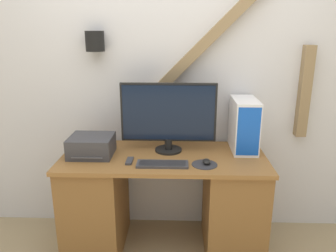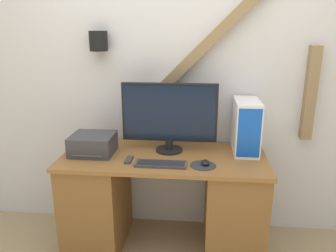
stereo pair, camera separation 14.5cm
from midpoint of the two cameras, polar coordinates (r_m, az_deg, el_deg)
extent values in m
cube|color=silver|center=(2.66, -1.99, 9.50)|extent=(6.40, 0.05, 2.70)
cube|color=olive|center=(2.76, 21.29, 5.53)|extent=(0.08, 0.08, 0.72)
cube|color=olive|center=(2.57, 5.71, 15.08)|extent=(0.88, 0.08, 0.88)
cylinder|color=black|center=(2.63, -14.23, 14.13)|extent=(0.14, 0.14, 0.15)
cube|color=brown|center=(2.43, -2.47, -5.50)|extent=(1.50, 0.65, 0.03)
cube|color=brown|center=(2.69, -13.99, -12.88)|extent=(0.42, 0.60, 0.75)
cube|color=brown|center=(2.62, 9.63, -13.48)|extent=(0.42, 0.60, 0.75)
cylinder|color=black|center=(2.51, -1.58, -4.18)|extent=(0.20, 0.20, 0.02)
cylinder|color=black|center=(2.50, -1.59, -3.14)|extent=(0.06, 0.06, 0.08)
cube|color=black|center=(2.43, -1.63, 2.37)|extent=(0.71, 0.03, 0.44)
cube|color=black|center=(2.42, -1.65, 2.27)|extent=(0.68, 0.01, 0.41)
cube|color=#3D3D42|center=(2.26, -2.81, -6.68)|extent=(0.35, 0.12, 0.02)
cube|color=#5B5B60|center=(2.25, -2.82, -6.56)|extent=(0.33, 0.10, 0.01)
cylinder|color=#2D2D33|center=(2.27, 4.55, -6.72)|extent=(0.18, 0.18, 0.00)
ellipsoid|color=black|center=(2.28, 4.92, -6.21)|extent=(0.06, 0.08, 0.03)
cube|color=white|center=(2.54, 11.47, 0.21)|extent=(0.18, 0.36, 0.40)
cube|color=blue|center=(2.37, 12.14, -1.01)|extent=(0.16, 0.01, 0.36)
cube|color=#38383D|center=(2.49, -14.80, -3.35)|extent=(0.31, 0.28, 0.14)
cube|color=#515156|center=(2.43, -15.28, -4.90)|extent=(0.22, 0.13, 0.01)
cube|color=#38383D|center=(2.33, -8.51, -6.05)|extent=(0.04, 0.12, 0.02)
camera|label=1|loc=(0.07, -91.77, -0.53)|focal=35.00mm
camera|label=2|loc=(0.07, 88.23, 0.53)|focal=35.00mm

